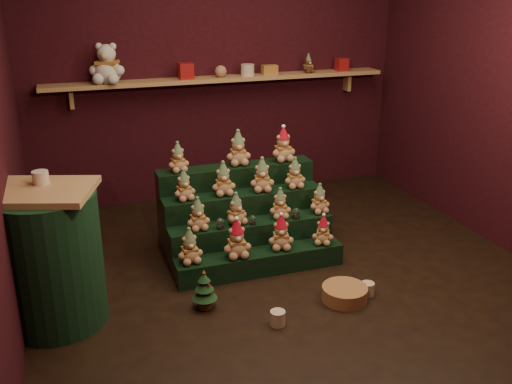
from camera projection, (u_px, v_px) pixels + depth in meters
name	position (u px, v px, depth m)	size (l,w,h in m)	color
ground	(286.00, 272.00, 4.69)	(4.00, 4.00, 0.00)	black
back_wall	(217.00, 67.00, 6.02)	(4.00, 0.10, 2.80)	black
front_wall	(475.00, 195.00, 2.39)	(4.00, 0.10, 2.80)	black
back_shelf	(221.00, 79.00, 5.90)	(3.60, 0.26, 0.24)	tan
riser_tier_front	(260.00, 262.00, 4.66)	(1.40, 0.22, 0.18)	black
riser_tier_midfront	(251.00, 241.00, 4.82)	(1.40, 0.22, 0.36)	black
riser_tier_midback	(243.00, 222.00, 4.99)	(1.40, 0.22, 0.54)	black
riser_tier_back	(236.00, 203.00, 5.15)	(1.40, 0.22, 0.72)	black
teddy_0	(190.00, 246.00, 4.41)	(0.20, 0.18, 0.28)	tan
teddy_1	(237.00, 239.00, 4.50)	(0.22, 0.20, 0.31)	tan
teddy_2	(281.00, 232.00, 4.64)	(0.21, 0.19, 0.29)	tan
teddy_3	(323.00, 230.00, 4.74)	(0.18, 0.16, 0.25)	tan
teddy_4	(198.00, 214.00, 4.57)	(0.19, 0.17, 0.27)	tan
teddy_5	(236.00, 209.00, 4.66)	(0.19, 0.17, 0.27)	tan
teddy_6	(280.00, 203.00, 4.80)	(0.18, 0.16, 0.26)	tan
teddy_7	(319.00, 199.00, 4.91)	(0.18, 0.16, 0.25)	tan
teddy_8	(184.00, 185.00, 4.69)	(0.18, 0.17, 0.26)	tan
teddy_9	(223.00, 179.00, 4.80)	(0.20, 0.18, 0.28)	tan
teddy_10	(262.00, 175.00, 4.89)	(0.21, 0.19, 0.29)	tan
teddy_11	(295.00, 173.00, 4.98)	(0.19, 0.17, 0.26)	tan
teddy_12	(178.00, 157.00, 4.82)	(0.18, 0.16, 0.25)	tan
teddy_13	(238.00, 148.00, 5.00)	(0.22, 0.19, 0.30)	tan
teddy_14	(283.00, 144.00, 5.11)	(0.22, 0.20, 0.30)	tan
snow_globe_a	(220.00, 223.00, 4.60)	(0.07, 0.07, 0.09)	black
snow_globe_b	(253.00, 220.00, 4.69)	(0.06, 0.06, 0.08)	black
snow_globe_c	(296.00, 213.00, 4.81)	(0.07, 0.07, 0.09)	black
side_table	(51.00, 258.00, 3.85)	(0.78, 0.71, 0.99)	tan
table_ornament	(40.00, 177.00, 3.75)	(0.11, 0.11, 0.09)	beige
mini_christmas_tree	(204.00, 289.00, 4.11)	(0.18, 0.18, 0.31)	#4C351B
mug_left	(278.00, 318.00, 3.94)	(0.11, 0.11, 0.11)	beige
mug_right	(367.00, 289.00, 4.32)	(0.10, 0.10, 0.10)	beige
wicker_basket	(344.00, 293.00, 4.26)	(0.34, 0.34, 0.11)	#AC7545
white_bear	(107.00, 58.00, 5.43)	(0.34, 0.31, 0.48)	silver
brown_bear	(308.00, 64.00, 6.13)	(0.14, 0.12, 0.19)	#462417
gift_tin_red_a	(186.00, 71.00, 5.73)	(0.14, 0.14, 0.16)	#AE1A1D
gift_tin_cream	(248.00, 70.00, 5.94)	(0.14, 0.14, 0.12)	beige
gift_tin_red_b	(342.00, 64.00, 6.27)	(0.12, 0.12, 0.14)	#AE1A1D
shelf_plush_ball	(221.00, 71.00, 5.85)	(0.12, 0.12, 0.12)	tan
scarf_gift_box	(270.00, 70.00, 6.02)	(0.16, 0.10, 0.10)	orange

